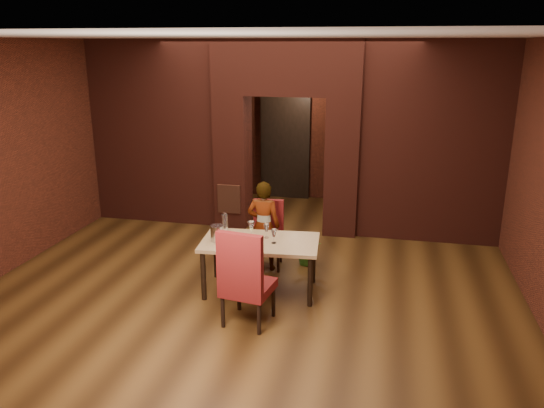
% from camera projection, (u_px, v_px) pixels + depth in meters
% --- Properties ---
extents(floor, '(8.00, 8.00, 0.00)m').
position_uv_depth(floor, '(259.00, 274.00, 7.50)').
color(floor, '#4B2F12').
rests_on(floor, ground).
extents(ceiling, '(7.00, 8.00, 0.04)m').
position_uv_depth(ceiling, '(257.00, 37.00, 6.56)').
color(ceiling, silver).
rests_on(ceiling, ground).
extents(wall_back, '(7.00, 0.04, 3.20)m').
position_uv_depth(wall_back, '(305.00, 121.00, 10.77)').
color(wall_back, '#612414').
rests_on(wall_back, ground).
extents(wall_front, '(7.00, 0.04, 3.20)m').
position_uv_depth(wall_front, '(104.00, 299.00, 3.29)').
color(wall_front, '#612414').
rests_on(wall_front, ground).
extents(wall_left, '(0.04, 8.00, 3.20)m').
position_uv_depth(wall_left, '(26.00, 152.00, 7.75)').
color(wall_left, '#612414').
rests_on(wall_left, ground).
extents(wall_right, '(0.04, 8.00, 3.20)m').
position_uv_depth(wall_right, '(543.00, 177.00, 6.31)').
color(wall_right, '#612414').
rests_on(wall_right, ground).
extents(pillar_left, '(0.55, 0.55, 2.30)m').
position_uv_depth(pillar_left, '(233.00, 161.00, 9.22)').
color(pillar_left, maroon).
rests_on(pillar_left, ground).
extents(pillar_right, '(0.55, 0.55, 2.30)m').
position_uv_depth(pillar_right, '(342.00, 167.00, 8.83)').
color(pillar_right, maroon).
rests_on(pillar_right, ground).
extents(lintel, '(2.45, 0.55, 0.90)m').
position_uv_depth(lintel, '(287.00, 67.00, 8.56)').
color(lintel, maroon).
rests_on(lintel, ground).
extents(wing_wall_left, '(2.28, 0.35, 3.20)m').
position_uv_depth(wing_wall_left, '(156.00, 133.00, 9.39)').
color(wing_wall_left, maroon).
rests_on(wing_wall_left, ground).
extents(wing_wall_right, '(2.28, 0.35, 3.20)m').
position_uv_depth(wing_wall_right, '(433.00, 143.00, 8.41)').
color(wing_wall_right, maroon).
rests_on(wing_wall_right, ground).
extents(vent_panel, '(0.40, 0.03, 0.50)m').
position_uv_depth(vent_panel, '(229.00, 199.00, 9.12)').
color(vent_panel, brown).
rests_on(vent_panel, ground).
extents(rear_door, '(0.90, 0.08, 2.10)m').
position_uv_depth(rear_door, '(285.00, 148.00, 10.95)').
color(rear_door, black).
rests_on(rear_door, ground).
extents(rear_door_frame, '(1.02, 0.04, 2.22)m').
position_uv_depth(rear_door_frame, '(285.00, 148.00, 10.91)').
color(rear_door_frame, black).
rests_on(rear_door_frame, ground).
extents(dining_table, '(1.56, 0.97, 0.70)m').
position_uv_depth(dining_table, '(260.00, 266.00, 6.89)').
color(dining_table, '#A38455').
rests_on(dining_table, ground).
extents(chair_far, '(0.48, 0.48, 0.96)m').
position_uv_depth(chair_far, '(267.00, 235.00, 7.60)').
color(chair_far, maroon).
rests_on(chair_far, ground).
extents(chair_near, '(0.61, 0.61, 1.17)m').
position_uv_depth(chair_near, '(248.00, 276.00, 6.04)').
color(chair_near, maroon).
rests_on(chair_near, ground).
extents(person_seated, '(0.48, 0.32, 1.30)m').
position_uv_depth(person_seated, '(264.00, 226.00, 7.49)').
color(person_seated, silver).
rests_on(person_seated, ground).
extents(wine_glass_a, '(0.09, 0.09, 0.22)m').
position_uv_depth(wine_glass_a, '(251.00, 230.00, 6.86)').
color(wine_glass_a, white).
rests_on(wine_glass_a, dining_table).
extents(wine_glass_b, '(0.08, 0.08, 0.19)m').
position_uv_depth(wine_glass_b, '(267.00, 231.00, 6.87)').
color(wine_glass_b, white).
rests_on(wine_glass_b, dining_table).
extents(wine_glass_c, '(0.08, 0.08, 0.18)m').
position_uv_depth(wine_glass_c, '(274.00, 236.00, 6.68)').
color(wine_glass_c, white).
rests_on(wine_glass_c, dining_table).
extents(tasting_sheet, '(0.35, 0.28, 0.00)m').
position_uv_depth(tasting_sheet, '(249.00, 243.00, 6.71)').
color(tasting_sheet, silver).
rests_on(tasting_sheet, dining_table).
extents(wine_bucket, '(0.17, 0.17, 0.21)m').
position_uv_depth(wine_bucket, '(217.00, 233.00, 6.75)').
color(wine_bucket, silver).
rests_on(wine_bucket, dining_table).
extents(water_bottle, '(0.08, 0.08, 0.33)m').
position_uv_depth(water_bottle, '(225.00, 225.00, 6.88)').
color(water_bottle, white).
rests_on(water_bottle, dining_table).
extents(potted_plant, '(0.41, 0.36, 0.45)m').
position_uv_depth(potted_plant, '(308.00, 250.00, 7.75)').
color(potted_plant, '#2C6D1F').
rests_on(potted_plant, ground).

